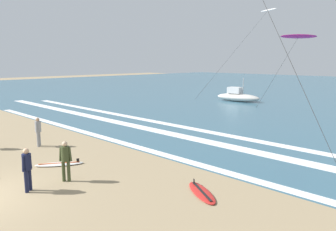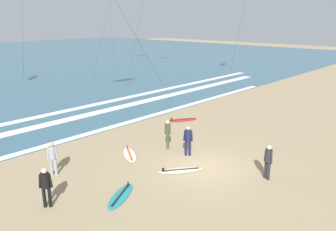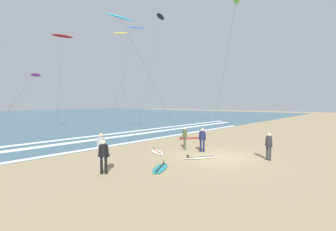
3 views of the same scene
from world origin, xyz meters
name	(u,v)px [view 1 (image 1 of 3)]	position (x,y,z in m)	size (l,w,h in m)	color
wave_foam_shoreline	(148,150)	(-0.44, 8.15, 0.01)	(40.18, 0.55, 0.01)	white
wave_foam_mid_break	(183,136)	(-1.26, 11.78, 0.01)	(51.85, 0.95, 0.01)	white
wave_foam_outer_break	(232,136)	(0.87, 13.94, 0.01)	(51.92, 0.75, 0.01)	white
surfer_left_near	(27,166)	(0.62, 1.46, 0.96)	(0.34, 0.48, 1.60)	#141938
surfer_right_near	(38,129)	(-5.28, 4.49, 0.96)	(0.43, 0.42, 1.60)	gray
surfer_mid_group	(65,158)	(0.65, 2.93, 0.96)	(0.43, 0.42, 1.60)	#384223
surfboard_right_spare	(202,192)	(5.17, 5.70, 0.05)	(2.12, 1.58, 0.25)	red
surfboard_near_water	(59,164)	(-1.44, 3.70, 0.05)	(1.64, 2.09, 0.25)	silver
kite_magenta_high_left	(299,37)	(-0.12, 24.82, 6.60)	(5.83, 2.96, 6.84)	#CC2384
kite_white_high_right	(268,11)	(-12.25, 41.70, 11.60)	(3.26, 15.28, 11.92)	white
offshore_boat	(238,96)	(-8.76, 29.29, 0.55)	(5.35, 2.23, 2.70)	beige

